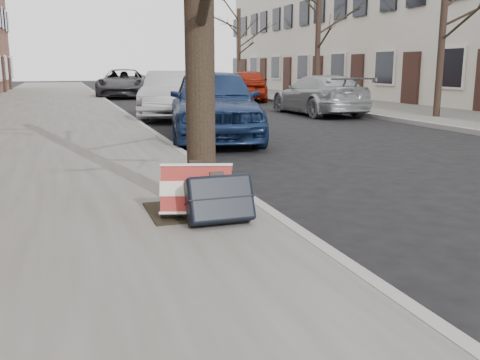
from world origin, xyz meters
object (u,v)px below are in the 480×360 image
object	(u,v)px
car_near_mid	(173,95)
suitcase_red	(197,191)
suitcase_navy	(220,199)
car_near_front	(214,103)

from	to	relation	value
car_near_mid	suitcase_red	bearing A→B (deg)	-82.66
suitcase_navy	car_near_mid	size ratio (longest dim) A/B	0.14
suitcase_red	suitcase_navy	world-z (taller)	suitcase_red
suitcase_red	suitcase_navy	size ratio (longest dim) A/B	1.10
car_near_front	car_near_mid	world-z (taller)	car_near_front
suitcase_navy	car_near_front	xyz separation A→B (m)	(1.79, 6.57, 0.41)
car_near_front	car_near_mid	distance (m)	5.02
suitcase_red	suitcase_navy	xyz separation A→B (m)	(0.14, -0.30, -0.02)
suitcase_red	suitcase_navy	distance (m)	0.33
suitcase_navy	car_near_front	distance (m)	6.82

